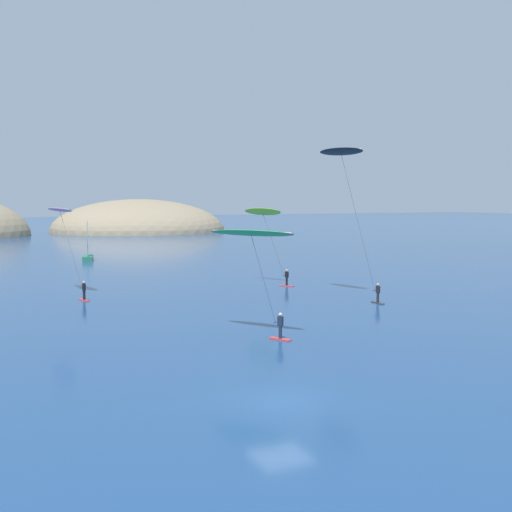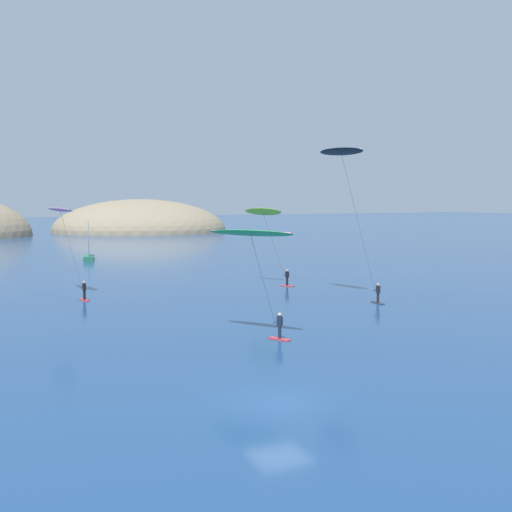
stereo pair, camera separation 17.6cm
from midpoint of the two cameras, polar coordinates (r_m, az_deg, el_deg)
The scene contains 7 objects.
ground_plane at distance 28.68m, azimuth 2.05°, elevation -12.81°, with size 600.00×600.00×0.00m, color navy.
headland_island at distance 170.13m, azimuth -17.87°, elevation 1.89°, with size 95.09×45.91×20.54m.
sailboat_near at distance 95.28m, azimuth -14.77°, elevation 0.02°, with size 2.51×5.96×5.70m.
kitesurfer_pink at distance 61.25m, azimuth -16.95°, elevation 3.31°, with size 2.54×8.05×8.07m.
kitesurfer_lime at distance 66.12m, azimuth 0.72°, elevation 3.37°, with size 3.39×5.89×7.95m.
kitesurfer_green at distance 40.72m, azimuth -0.36°, elevation 1.38°, with size 4.31×5.88×6.95m.
kitesurfer_black at distance 57.62m, azimuth 7.70°, elevation 8.27°, with size 2.46×7.94×13.36m.
Camera 1 is at (-13.23, -23.87, 8.82)m, focal length 45.00 mm.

